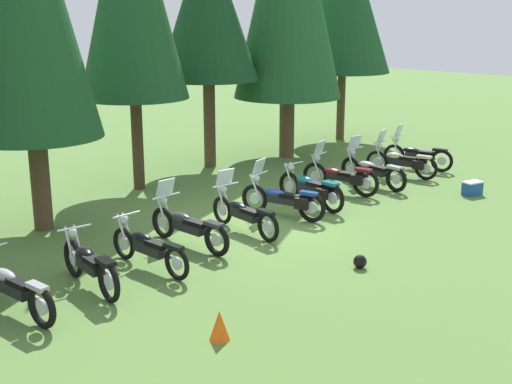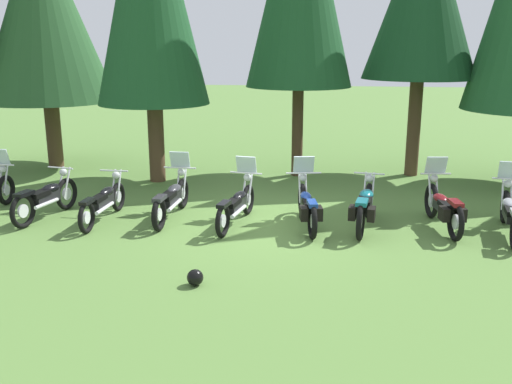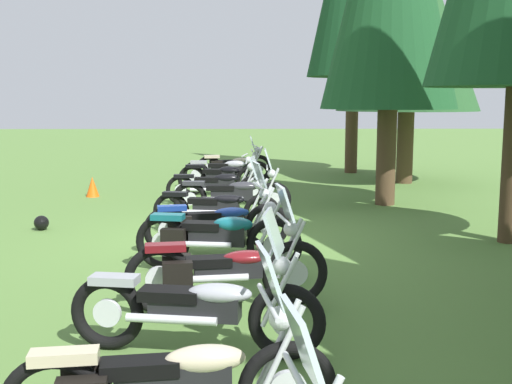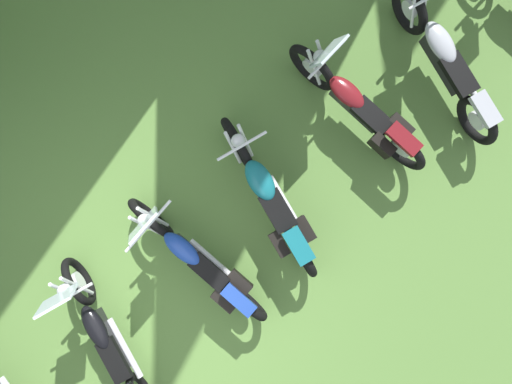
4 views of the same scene
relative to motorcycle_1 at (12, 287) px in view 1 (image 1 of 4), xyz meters
name	(u,v)px [view 1 (image 1 of 4)]	position (x,y,z in m)	size (l,w,h in m)	color
ground_plane	(260,225)	(6.29, 0.03, -0.46)	(80.00, 80.00, 0.00)	#547A38
motorcycle_1	(12,287)	(0.00, 0.00, 0.00)	(0.69, 2.34, 1.36)	black
motorcycle_2	(90,264)	(1.45, -0.12, 0.00)	(0.70, 2.17, 1.02)	black
motorcycle_3	(148,248)	(2.77, -0.16, -0.03)	(0.65, 2.27, 0.98)	black
motorcycle_4	(188,226)	(4.16, 0.22, 0.00)	(0.75, 2.39, 1.36)	black
motorcycle_5	(243,213)	(5.63, -0.04, -0.01)	(0.71, 2.30, 1.35)	black
motorcycle_6	(284,199)	(7.10, -0.01, 0.00)	(0.83, 2.26, 1.37)	black
motorcycle_7	(311,189)	(8.27, 0.03, 0.02)	(0.78, 2.29, 1.03)	black
motorcycle_8	(341,176)	(9.86, 0.21, 0.01)	(0.74, 2.27, 1.39)	black
motorcycle_9	(372,170)	(11.11, 0.00, 0.00)	(0.70, 2.37, 1.36)	black
motorcycle_10	(402,161)	(12.66, -0.08, 0.00)	(0.76, 2.25, 1.36)	black
motorcycle_11	(417,155)	(13.87, 0.09, -0.01)	(0.67, 2.25, 1.36)	black
pine_tree_4	(207,5)	(9.87, 5.22, 4.52)	(3.11, 3.11, 7.29)	#4C3823
picnic_cooler	(472,188)	(12.05, -2.57, -0.27)	(0.59, 0.47, 0.38)	#19479E
traffic_cone	(220,325)	(1.55, -3.23, -0.22)	(0.32, 0.32, 0.48)	#EA590F
dropped_helmet	(360,262)	(5.48, -3.22, -0.33)	(0.26, 0.26, 0.26)	black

